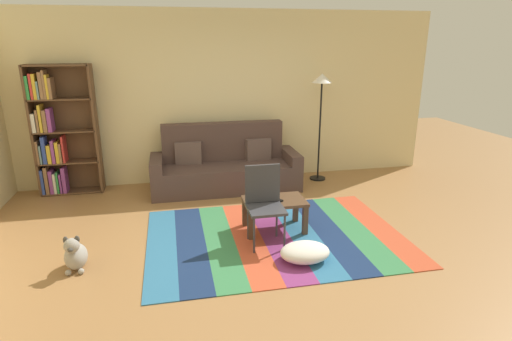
# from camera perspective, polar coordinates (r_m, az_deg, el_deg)

# --- Properties ---
(ground_plane) EXTENTS (14.00, 14.00, 0.00)m
(ground_plane) POSITION_cam_1_polar(r_m,az_deg,el_deg) (4.78, 1.35, -10.21)
(ground_plane) COLOR #9E7042
(back_wall) EXTENTS (6.80, 0.10, 2.70)m
(back_wall) POSITION_cam_1_polar(r_m,az_deg,el_deg) (6.80, -3.55, 10.03)
(back_wall) COLOR beige
(back_wall) RESTS_ON ground_plane
(rug) EXTENTS (2.97, 2.11, 0.01)m
(rug) POSITION_cam_1_polar(r_m,az_deg,el_deg) (4.96, 2.74, -9.10)
(rug) COLOR teal
(rug) RESTS_ON ground_plane
(couch) EXTENTS (2.26, 0.80, 1.00)m
(couch) POSITION_cam_1_polar(r_m,az_deg,el_deg) (6.47, -4.27, 0.46)
(couch) COLOR #4C3833
(couch) RESTS_ON ground_plane
(bookshelf) EXTENTS (0.90, 0.28, 1.91)m
(bookshelf) POSITION_cam_1_polar(r_m,az_deg,el_deg) (6.76, -25.69, 4.60)
(bookshelf) COLOR brown
(bookshelf) RESTS_ON ground_plane
(coffee_table) EXTENTS (0.74, 0.46, 0.39)m
(coffee_table) POSITION_cam_1_polar(r_m,az_deg,el_deg) (5.00, 2.56, -4.85)
(coffee_table) COLOR #513826
(coffee_table) RESTS_ON rug
(pouf) EXTENTS (0.53, 0.40, 0.19)m
(pouf) POSITION_cam_1_polar(r_m,az_deg,el_deg) (4.44, 6.76, -11.12)
(pouf) COLOR white
(pouf) RESTS_ON rug
(dog) EXTENTS (0.22, 0.35, 0.40)m
(dog) POSITION_cam_1_polar(r_m,az_deg,el_deg) (4.62, -23.65, -10.59)
(dog) COLOR #9E998E
(dog) RESTS_ON ground_plane
(standing_lamp) EXTENTS (0.32, 0.32, 1.74)m
(standing_lamp) POSITION_cam_1_polar(r_m,az_deg,el_deg) (6.73, 9.02, 10.62)
(standing_lamp) COLOR black
(standing_lamp) RESTS_ON ground_plane
(tv_remote) EXTENTS (0.11, 0.15, 0.02)m
(tv_remote) POSITION_cam_1_polar(r_m,az_deg,el_deg) (4.96, 3.00, -4.01)
(tv_remote) COLOR black
(tv_remote) RESTS_ON coffee_table
(folding_chair) EXTENTS (0.40, 0.40, 0.90)m
(folding_chair) POSITION_cam_1_polar(r_m,az_deg,el_deg) (4.63, 1.16, -3.86)
(folding_chair) COLOR #38383D
(folding_chair) RESTS_ON ground_plane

